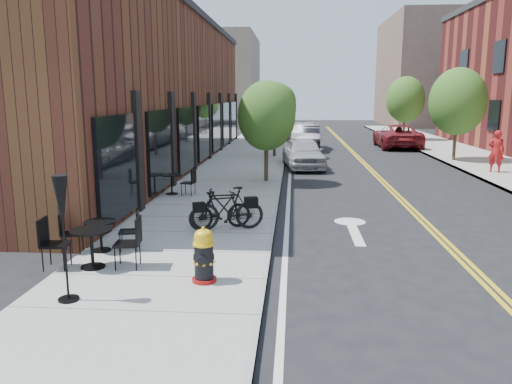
{
  "coord_description": "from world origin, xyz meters",
  "views": [
    {
      "loc": [
        0.45,
        -10.01,
        3.38
      ],
      "look_at": [
        -0.48,
        2.16,
        1.0
      ],
      "focal_mm": 35.0,
      "sensor_mm": 36.0,
      "label": 1
    }
  ],
  "objects": [
    {
      "name": "sidewalk_near",
      "position": [
        -2.0,
        10.0,
        0.06
      ],
      "size": [
        4.0,
        70.0,
        0.12
      ],
      "primitive_type": "cube",
      "color": "#9E9B93",
      "rests_on": "ground"
    },
    {
      "name": "pedestrian",
      "position": [
        9.09,
        11.95,
        1.02
      ],
      "size": [
        0.78,
        0.66,
        1.8
      ],
      "primitive_type": "imported",
      "rotation": [
        0.0,
        0.0,
        2.71
      ],
      "color": "#A71618",
      "rests_on": "sidewalk_far"
    },
    {
      "name": "tree_near_a",
      "position": [
        -0.6,
        9.0,
        2.6
      ],
      "size": [
        2.2,
        2.2,
        3.81
      ],
      "color": "#382B1E",
      "rests_on": "sidewalk_near"
    },
    {
      "name": "building_near",
      "position": [
        -6.5,
        14.0,
        3.5
      ],
      "size": [
        5.0,
        28.0,
        7.0
      ],
      "primitive_type": "cube",
      "color": "#492117",
      "rests_on": "ground"
    },
    {
      "name": "parked_car_a",
      "position": [
        0.89,
        13.33,
        0.72
      ],
      "size": [
        2.24,
        4.4,
        1.43
      ],
      "primitive_type": "imported",
      "rotation": [
        0.0,
        0.0,
        0.13
      ],
      "color": "#A7ABAF",
      "rests_on": "ground"
    },
    {
      "name": "bistro_set_c",
      "position": [
        -3.6,
        6.1,
        0.55
      ],
      "size": [
        1.63,
        0.8,
        0.86
      ],
      "rotation": [
        0.0,
        0.0,
        -0.18
      ],
      "color": "black",
      "rests_on": "sidewalk_near"
    },
    {
      "name": "patio_umbrella",
      "position": [
        -3.15,
        -2.69,
        1.59
      ],
      "size": [
        0.33,
        0.33,
        2.04
      ],
      "color": "black",
      "rests_on": "sidewalk_near"
    },
    {
      "name": "ground",
      "position": [
        0.0,
        0.0,
        0.0
      ],
      "size": [
        120.0,
        120.0,
        0.0
      ],
      "primitive_type": "plane",
      "color": "black",
      "rests_on": "ground"
    },
    {
      "name": "tree_near_c",
      "position": [
        -0.6,
        25.0,
        2.53
      ],
      "size": [
        2.1,
        2.1,
        3.67
      ],
      "color": "#382B1E",
      "rests_on": "sidewalk_near"
    },
    {
      "name": "tree_far_b",
      "position": [
        8.6,
        16.0,
        3.06
      ],
      "size": [
        2.8,
        2.8,
        4.62
      ],
      "color": "#382B1E",
      "rests_on": "sidewalk_far"
    },
    {
      "name": "tree_far_c",
      "position": [
        8.6,
        28.0,
        3.06
      ],
      "size": [
        2.8,
        2.8,
        4.62
      ],
      "color": "#382B1E",
      "rests_on": "sidewalk_far"
    },
    {
      "name": "bicycle_right",
      "position": [
        -1.34,
        1.84,
        0.6
      ],
      "size": [
        1.62,
        1.06,
        0.95
      ],
      "primitive_type": "imported",
      "rotation": [
        0.0,
        0.0,
        2.0
      ],
      "color": "black",
      "rests_on": "sidewalk_near"
    },
    {
      "name": "parked_car_far",
      "position": [
        7.13,
        23.02,
        0.76
      ],
      "size": [
        2.57,
        5.48,
        1.52
      ],
      "primitive_type": "imported",
      "rotation": [
        0.0,
        0.0,
        3.13
      ],
      "color": "maroon",
      "rests_on": "ground"
    },
    {
      "name": "bistro_set_a",
      "position": [
        -3.37,
        -1.14,
        0.61
      ],
      "size": [
        1.85,
        0.87,
        0.98
      ],
      "rotation": [
        0.0,
        0.0,
        0.11
      ],
      "color": "black",
      "rests_on": "sidewalk_near"
    },
    {
      "name": "bistro_set_b",
      "position": [
        -3.6,
        -0.11,
        0.55
      ],
      "size": [
        1.61,
        0.81,
        0.85
      ],
      "rotation": [
        0.0,
        0.0,
        0.22
      ],
      "color": "black",
      "rests_on": "sidewalk_near"
    },
    {
      "name": "bicycle_left",
      "position": [
        -1.15,
        1.77,
        0.66
      ],
      "size": [
        1.85,
        0.92,
        1.07
      ],
      "primitive_type": "imported",
      "rotation": [
        0.0,
        0.0,
        -1.33
      ],
      "color": "black",
      "rests_on": "sidewalk_near"
    },
    {
      "name": "bg_building_right",
      "position": [
        16.0,
        50.0,
        6.0
      ],
      "size": [
        10.0,
        16.0,
        12.0
      ],
      "primitive_type": "cube",
      "color": "brown",
      "rests_on": "ground"
    },
    {
      "name": "tree_near_b",
      "position": [
        -0.6,
        17.0,
        2.71
      ],
      "size": [
        2.3,
        2.3,
        3.98
      ],
      "color": "#382B1E",
      "rests_on": "sidewalk_near"
    },
    {
      "name": "parked_car_b",
      "position": [
        1.16,
        21.44,
        0.8
      ],
      "size": [
        1.72,
        4.88,
        1.6
      ],
      "primitive_type": "imported",
      "rotation": [
        0.0,
        0.0,
        -0.01
      ],
      "color": "black",
      "rests_on": "ground"
    },
    {
      "name": "parked_car_c",
      "position": [
        0.98,
        27.05,
        0.68
      ],
      "size": [
        2.25,
        4.8,
        1.35
      ],
      "primitive_type": "imported",
      "rotation": [
        0.0,
        0.0,
        -0.08
      ],
      "color": "silver",
      "rests_on": "ground"
    },
    {
      "name": "bg_building_left",
      "position": [
        -8.0,
        48.0,
        5.0
      ],
      "size": [
        8.0,
        14.0,
        10.0
      ],
      "primitive_type": "cube",
      "color": "#726656",
      "rests_on": "ground"
    },
    {
      "name": "fire_hydrant",
      "position": [
        -1.11,
        -1.7,
        0.59
      ],
      "size": [
        0.5,
        0.5,
        1.0
      ],
      "rotation": [
        0.0,
        0.0,
        0.16
      ],
      "color": "maroon",
      "rests_on": "sidewalk_near"
    },
    {
      "name": "tree_near_d",
      "position": [
        -0.6,
        33.0,
        2.79
      ],
      "size": [
        2.4,
        2.4,
        4.11
      ],
      "color": "#382B1E",
      "rests_on": "sidewalk_near"
    }
  ]
}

